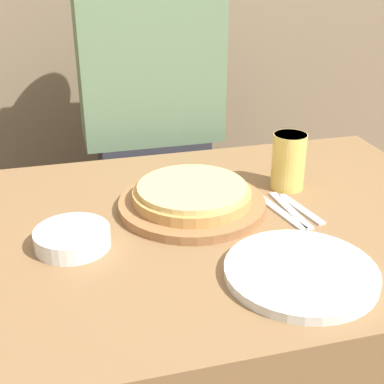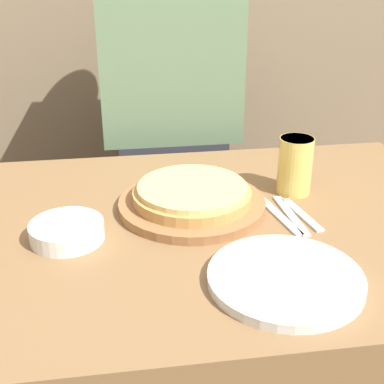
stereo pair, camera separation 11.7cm
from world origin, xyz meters
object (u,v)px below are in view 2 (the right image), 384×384
object	(u,v)px
pizza_on_board	(192,198)
fork	(279,215)
beer_glass	(295,163)
side_bowl	(67,231)
dinner_plate	(285,279)
dinner_knife	(290,215)
diner_person	(171,156)
spoon	(301,214)

from	to	relation	value
pizza_on_board	fork	world-z (taller)	pizza_on_board
beer_glass	fork	world-z (taller)	beer_glass
pizza_on_board	beer_glass	distance (m)	0.26
side_bowl	fork	xyz separation A→B (m)	(0.45, 0.03, -0.02)
dinner_plate	dinner_knife	size ratio (longest dim) A/B	1.51
side_bowl	fork	bearing A→B (deg)	3.88
dinner_plate	side_bowl	xyz separation A→B (m)	(-0.38, 0.21, 0.01)
pizza_on_board	fork	bearing A→B (deg)	-20.09
fork	dinner_knife	bearing A→B (deg)	0.00
pizza_on_board	dinner_knife	bearing A→B (deg)	-17.81
dinner_plate	diner_person	distance (m)	0.86
pizza_on_board	spoon	distance (m)	0.24
fork	spoon	size ratio (longest dim) A/B	1.17
beer_glass	spoon	size ratio (longest dim) A/B	0.87
pizza_on_board	diner_person	bearing A→B (deg)	88.57
dinner_plate	dinner_knife	distance (m)	0.25
spoon	fork	bearing A→B (deg)	-180.00
side_bowl	diner_person	xyz separation A→B (m)	(0.28, 0.64, -0.11)
pizza_on_board	dinner_plate	bearing A→B (deg)	-68.62
fork	diner_person	xyz separation A→B (m)	(-0.17, 0.61, -0.09)
side_bowl	diner_person	size ratio (longest dim) A/B	0.11
pizza_on_board	beer_glass	world-z (taller)	beer_glass
pizza_on_board	spoon	bearing A→B (deg)	-15.98
pizza_on_board	side_bowl	distance (m)	0.28
spoon	pizza_on_board	bearing A→B (deg)	164.02
beer_glass	dinner_plate	world-z (taller)	beer_glass
pizza_on_board	diner_person	world-z (taller)	diner_person
diner_person	dinner_knife	bearing A→B (deg)	-72.46
beer_glass	diner_person	size ratio (longest dim) A/B	0.10
dinner_knife	pizza_on_board	bearing A→B (deg)	162.19
side_bowl	fork	distance (m)	0.45
dinner_plate	diner_person	bearing A→B (deg)	97.12
side_bowl	dinner_knife	xyz separation A→B (m)	(0.47, 0.03, -0.02)
side_bowl	spoon	size ratio (longest dim) A/B	0.96
fork	side_bowl	bearing A→B (deg)	-176.12
pizza_on_board	diner_person	size ratio (longest dim) A/B	0.25
dinner_plate	side_bowl	bearing A→B (deg)	151.57
side_bowl	diner_person	distance (m)	0.70
dinner_knife	side_bowl	bearing A→B (deg)	-176.32
dinner_plate	spoon	bearing A→B (deg)	64.95
beer_glass	diner_person	xyz separation A→B (m)	(-0.23, 0.49, -0.16)
side_bowl	pizza_on_board	bearing A→B (deg)	19.94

